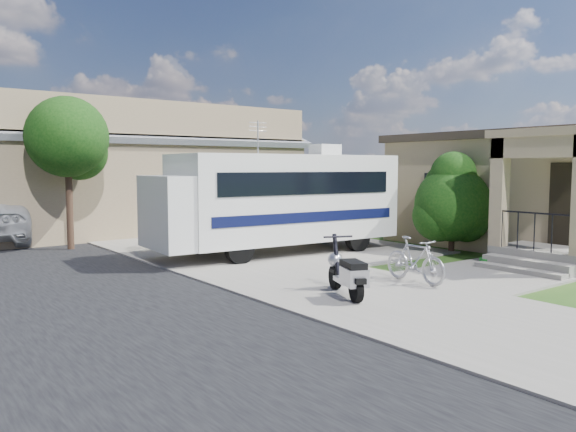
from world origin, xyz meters
TOP-DOWN VIEW (x-y plane):
  - ground at (0.00, 0.00)m, footprint 120.00×120.00m
  - sidewalk_slab at (-1.00, 10.00)m, footprint 4.00×80.00m
  - driveway_slab at (1.50, 4.50)m, footprint 7.00×6.00m
  - walk_slab at (3.00, -1.00)m, footprint 4.00×3.00m
  - house at (8.88, 1.43)m, footprint 9.47×7.80m
  - warehouse at (0.00, 13.97)m, footprint 12.50×8.40m
  - street_tree_a at (-3.70, 9.05)m, footprint 2.44×2.40m
  - street_tree_b at (-3.70, 19.05)m, footprint 2.44×2.40m
  - motorhome at (0.67, 4.52)m, footprint 7.35×2.72m
  - shrub at (4.98, 1.83)m, footprint 2.39×2.28m
  - scooter at (-1.54, -0.72)m, footprint 0.91×1.60m
  - bicycle at (0.49, -0.63)m, footprint 0.50×1.61m
  - garden_hose at (3.67, -0.26)m, footprint 0.40×0.40m

SIDE VIEW (x-z plane):
  - ground at x=0.00m, z-range 0.00..0.00m
  - driveway_slab at x=1.50m, z-range 0.00..0.05m
  - walk_slab at x=3.00m, z-range 0.00..0.05m
  - sidewalk_slab at x=-1.00m, z-range 0.00..0.06m
  - garden_hose at x=3.67m, z-range 0.00..0.18m
  - bicycle at x=0.49m, z-range 0.00..0.96m
  - scooter at x=-1.54m, z-range -0.06..1.05m
  - shrub at x=4.98m, z-range 0.03..2.97m
  - motorhome at x=0.67m, z-range -0.26..3.44m
  - house at x=8.88m, z-range 0.00..3.55m
  - warehouse at x=0.00m, z-range -0.53..4.51m
  - street_tree_a at x=-3.70m, z-range 0.96..5.54m
  - street_tree_b at x=-3.70m, z-range 1.03..5.76m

